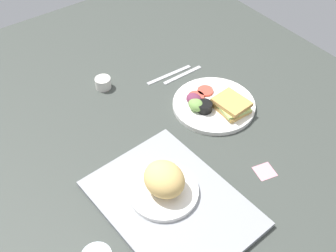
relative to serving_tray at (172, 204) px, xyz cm
name	(u,v)px	position (x,y,z in cm)	size (l,w,h in cm)	color
ground_plane	(179,138)	(20.19, -18.10, -2.30)	(190.00, 150.00, 3.00)	#383D38
serving_tray	(172,204)	(0.00, 0.00, 0.00)	(45.00, 33.00, 1.60)	gray
bread_plate_near	(164,183)	(3.94, -0.29, 4.78)	(19.60, 19.60, 9.78)	white
plate_with_salad	(214,104)	(23.04, -35.28, 0.92)	(28.16, 28.16, 5.40)	white
espresso_cup	(103,83)	(55.08, -10.44, 1.20)	(5.60, 5.60, 4.00)	silver
fork	(183,75)	(43.70, -37.69, -0.55)	(17.00, 1.40, 0.50)	#B7B7BC
knife	(169,75)	(46.70, -33.69, -0.55)	(19.00, 1.40, 0.50)	#B7B7BC
sticky_note	(265,171)	(-6.86, -29.28, -0.74)	(5.60, 5.60, 0.12)	pink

